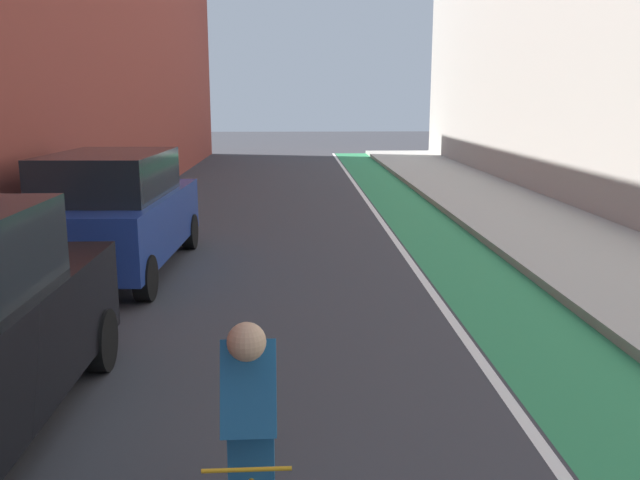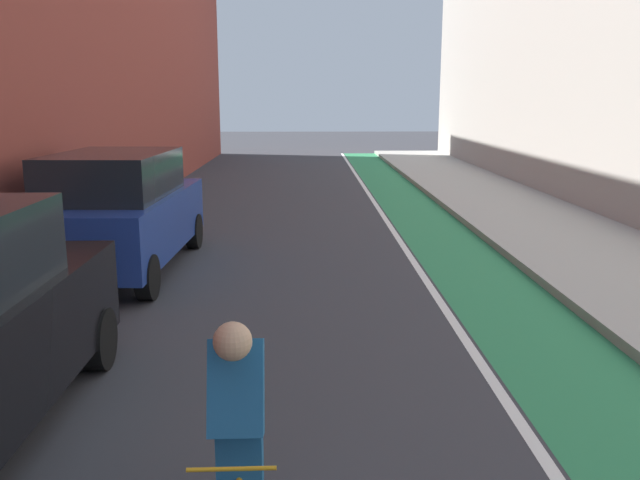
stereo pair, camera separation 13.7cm
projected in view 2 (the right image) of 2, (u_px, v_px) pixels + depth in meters
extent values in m
plane|color=#38383D|center=(292.00, 257.00, 12.19)|extent=(93.95, 93.95, 0.00)
cube|color=#2D8451|center=(438.00, 234.00, 14.21)|extent=(1.60, 42.70, 0.00)
cube|color=white|center=(396.00, 234.00, 14.19)|extent=(0.12, 42.70, 0.00)
cube|color=#A8A59E|center=(554.00, 231.00, 14.25)|extent=(3.33, 42.70, 0.14)
cylinder|color=black|center=(99.00, 339.00, 7.08)|extent=(0.22, 0.66, 0.66)
cube|color=navy|center=(121.00, 223.00, 11.10)|extent=(2.04, 4.55, 0.95)
cube|color=black|center=(113.00, 176.00, 10.71)|extent=(1.75, 2.75, 0.75)
cylinder|color=black|center=(104.00, 231.00, 12.86)|extent=(0.24, 0.67, 0.66)
cylinder|color=black|center=(194.00, 231.00, 12.84)|extent=(0.24, 0.67, 0.66)
cylinder|color=black|center=(26.00, 277.00, 9.55)|extent=(0.24, 0.67, 0.66)
cylinder|color=black|center=(147.00, 277.00, 9.53)|extent=(0.24, 0.67, 0.66)
torus|color=black|center=(246.00, 465.00, 4.64)|extent=(0.05, 0.67, 0.67)
cylinder|color=gold|center=(239.00, 479.00, 4.08)|extent=(0.06, 0.96, 0.33)
cylinder|color=gold|center=(241.00, 451.00, 4.25)|extent=(0.04, 0.12, 0.55)
cylinder|color=gold|center=(232.00, 469.00, 3.58)|extent=(0.48, 0.03, 0.02)
cube|color=#1E598C|center=(240.00, 447.00, 4.16)|extent=(0.29, 0.25, 0.56)
cube|color=#1E598C|center=(236.00, 387.00, 3.94)|extent=(0.33, 0.41, 0.60)
sphere|color=tan|center=(233.00, 341.00, 3.71)|extent=(0.22, 0.22, 0.22)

